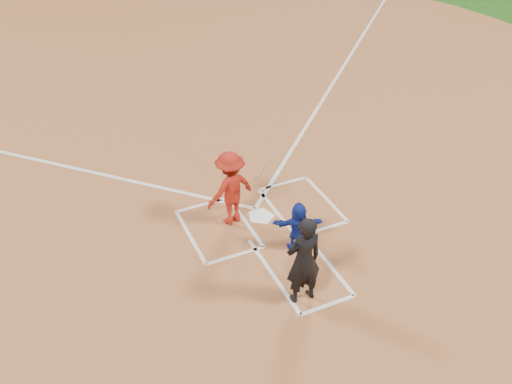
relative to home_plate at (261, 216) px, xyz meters
name	(u,v)px	position (x,y,z in m)	size (l,w,h in m)	color
ground	(261,217)	(0.00, 0.00, -0.02)	(120.00, 120.00, 0.00)	#194B12
home_plate_dirt	(174,102)	(0.00, 6.00, -0.01)	(28.00, 28.00, 0.01)	#975731
home_plate	(261,216)	(0.00, 0.00, 0.00)	(0.60, 0.60, 0.02)	white
catcher	(298,227)	(0.23, -1.20, 0.52)	(0.98, 0.31, 1.06)	#12269A
umpire	(304,261)	(-0.35, -2.45, 0.89)	(0.65, 0.43, 1.79)	black
chalk_markings	(182,112)	(0.00, 5.29, -0.01)	(28.35, 17.32, 0.01)	white
batter_at_plate	(231,188)	(-0.62, 0.14, 0.82)	(1.46, 0.93, 1.65)	#A71D12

